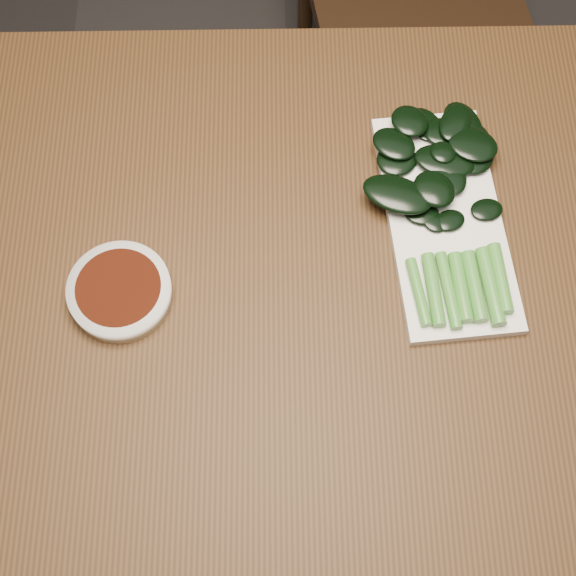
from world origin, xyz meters
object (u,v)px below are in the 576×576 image
at_px(sauce_bowl, 120,291).
at_px(gai_lan, 444,189).
at_px(serving_plate, 444,221).
at_px(table, 295,302).

bearing_deg(sauce_bowl, gai_lan, 17.95).
distance_m(serving_plate, gai_lan, 0.04).
xyz_separation_m(serving_plate, gai_lan, (-0.00, 0.04, 0.02)).
xyz_separation_m(table, gai_lan, (0.19, 0.11, 0.10)).
bearing_deg(table, sauce_bowl, -175.19).
distance_m(table, serving_plate, 0.22).
relative_size(sauce_bowl, serving_plate, 0.38).
bearing_deg(serving_plate, gai_lan, 90.30).
distance_m(sauce_bowl, gai_lan, 0.43).
xyz_separation_m(sauce_bowl, gai_lan, (0.41, 0.13, 0.01)).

